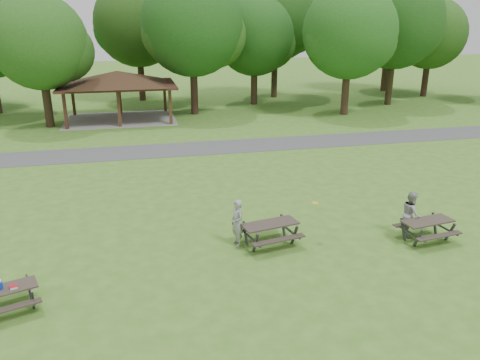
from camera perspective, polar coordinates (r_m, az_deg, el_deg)
name	(u,v)px	position (r m, az deg, el deg)	size (l,w,h in m)	color
ground	(238,258)	(15.72, -0.27, -9.43)	(160.00, 160.00, 0.00)	#407220
asphalt_path	(187,149)	(28.64, -6.49, 3.78)	(120.00, 3.20, 0.02)	#454547
pavilion	(118,80)	(37.75, -14.70, 11.71)	(8.60, 7.01, 3.76)	#341B13
tree_row_d	(41,45)	(36.52, -23.09, 14.90)	(6.93, 6.60, 9.27)	black
tree_row_e	(193,28)	(38.85, -5.70, 17.92)	(8.40, 8.00, 11.02)	black
tree_row_f	(255,38)	(43.48, 1.89, 16.87)	(7.35, 7.00, 9.55)	#301F15
tree_row_g	(350,34)	(39.44, 13.31, 16.88)	(7.77, 7.40, 10.25)	#322016
tree_row_h	(397,24)	(45.35, 18.55, 17.54)	(8.61, 8.20, 11.37)	black
tree_row_i	(431,36)	(51.55, 22.28, 15.95)	(7.14, 6.80, 9.52)	black
tree_deep_b	(139,26)	(46.52, -12.22, 17.91)	(8.40, 8.00, 11.13)	black
tree_deep_c	(277,19)	(47.65, 4.48, 18.94)	(8.82, 8.40, 11.90)	#2F2015
tree_deep_d	(390,23)	(54.28, 17.85, 17.71)	(8.40, 8.00, 11.27)	#301F15
picnic_table_middle	(270,228)	(16.31, 3.67, -5.91)	(2.21, 1.90, 0.85)	#312824
picnic_table_far	(427,225)	(17.88, 21.86, -5.14)	(2.02, 1.71, 0.80)	#322A24
frisbee_in_flight	(315,203)	(16.50, 9.14, -2.79)	(0.31, 0.31, 0.02)	gold
frisbee_thrower	(237,223)	(16.20, -0.36, -5.24)	(0.60, 0.40, 1.66)	gray
frisbee_catcher	(411,213)	(18.05, 20.12, -3.85)	(0.81, 0.63, 1.66)	#9D9D9F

